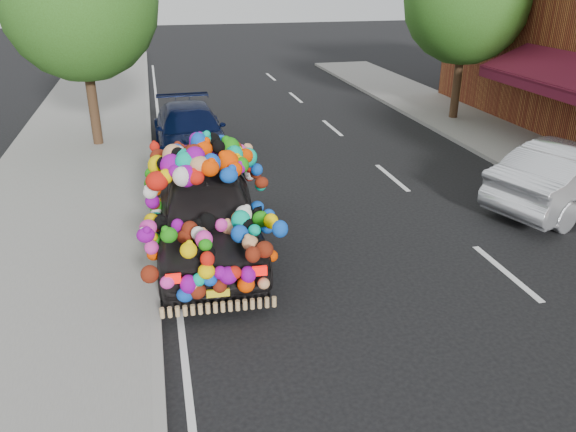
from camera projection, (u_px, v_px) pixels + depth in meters
name	position (u px, v px, depth m)	size (l,w,h in m)	color
ground	(306.00, 298.00, 8.99)	(100.00, 100.00, 0.00)	black
sidewalk	(17.00, 332.00, 8.05)	(4.00, 60.00, 0.12)	gray
kerb	(156.00, 314.00, 8.46)	(0.15, 60.00, 0.13)	gray
lane_markings	(506.00, 272.00, 9.75)	(6.00, 50.00, 0.01)	silver
tree_near_sidewalk	(79.00, 2.00, 15.02)	(4.20, 4.20, 6.13)	#332114
tree_far_b	(467.00, 1.00, 18.02)	(4.00, 4.00, 5.90)	#332114
plush_art_car	(207.00, 195.00, 10.03)	(2.43, 4.86, 2.20)	black
navy_sedan	(190.00, 131.00, 15.71)	(1.90, 4.66, 1.35)	black
silver_hatchback	(576.00, 176.00, 12.14)	(1.55, 4.45, 1.47)	#BABCC2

